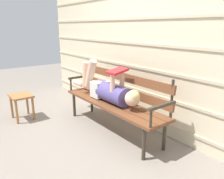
% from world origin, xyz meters
% --- Properties ---
extents(ground_plane, '(12.00, 12.00, 0.00)m').
position_xyz_m(ground_plane, '(0.00, 0.00, 0.00)').
color(ground_plane, gray).
extents(house_siding, '(5.23, 0.08, 2.38)m').
position_xyz_m(house_siding, '(0.00, 0.68, 1.19)').
color(house_siding, beige).
rests_on(house_siding, ground).
extents(park_bench, '(1.79, 0.45, 0.86)m').
position_xyz_m(park_bench, '(-0.00, 0.24, 0.47)').
color(park_bench, brown).
rests_on(park_bench, ground).
extents(reclining_person, '(1.66, 0.26, 0.55)m').
position_xyz_m(reclining_person, '(-0.10, 0.17, 0.58)').
color(reclining_person, '#514784').
extents(footstool, '(0.36, 0.31, 0.40)m').
position_xyz_m(footstool, '(-1.19, -0.70, 0.31)').
color(footstool, '#9E6638').
rests_on(footstool, ground).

